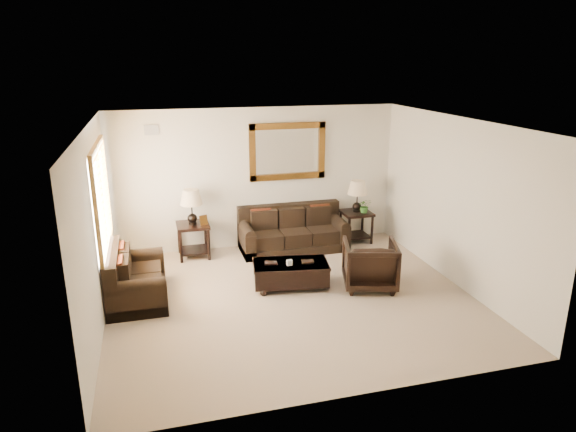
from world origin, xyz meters
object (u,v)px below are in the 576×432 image
object	(u,v)px
end_table_right	(357,202)
coffee_table	(291,272)
end_table_left	(192,213)
sofa	(293,234)
loveseat	(133,281)
armchair	(370,262)

from	to	relation	value
end_table_right	coffee_table	xyz separation A→B (m)	(-1.85, -1.75, -0.56)
end_table_left	end_table_right	size ratio (longest dim) A/B	1.03
sofa	end_table_right	distance (m)	1.45
loveseat	coffee_table	bearing A→B (deg)	-94.29
end_table_left	armchair	distance (m)	3.38
loveseat	end_table_right	distance (m)	4.61
loveseat	coffee_table	xyz separation A→B (m)	(2.45, -0.18, -0.05)
loveseat	armchair	distance (m)	3.72
sofa	loveseat	world-z (taller)	sofa
end_table_right	loveseat	bearing A→B (deg)	-160.03
end_table_right	sofa	bearing A→B (deg)	-176.67
loveseat	armchair	world-z (taller)	armchair
loveseat	end_table_left	bearing A→B (deg)	-34.20
end_table_left	coffee_table	size ratio (longest dim) A/B	1.00
end_table_left	end_table_right	xyz separation A→B (m)	(3.25, 0.01, -0.03)
end_table_left	armchair	size ratio (longest dim) A/B	1.53
coffee_table	armchair	xyz separation A→B (m)	(1.23, -0.34, 0.17)
loveseat	coffee_table	size ratio (longest dim) A/B	1.13
sofa	loveseat	distance (m)	3.30
end_table_right	coffee_table	size ratio (longest dim) A/B	0.97
armchair	coffee_table	bearing A→B (deg)	0.51
end_table_right	end_table_left	bearing A→B (deg)	-179.83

